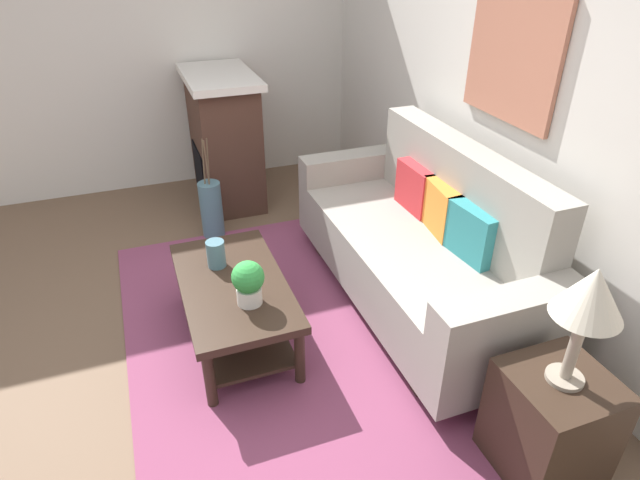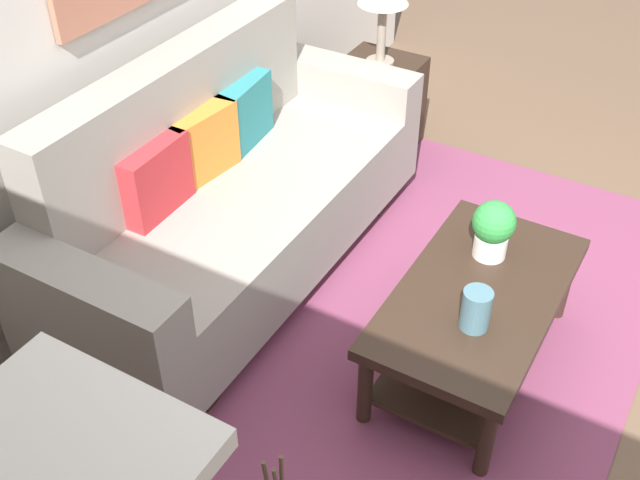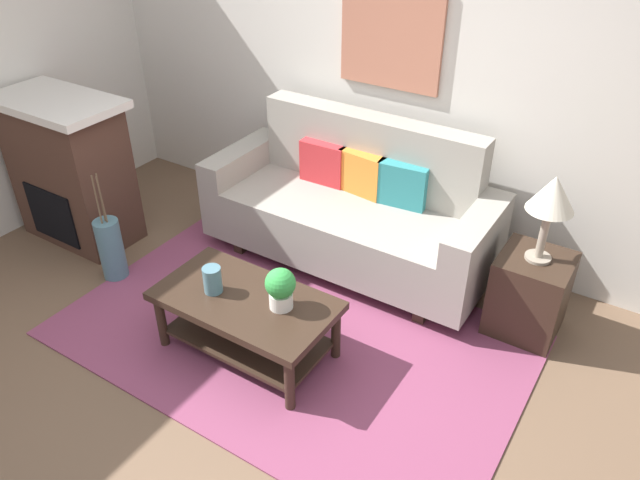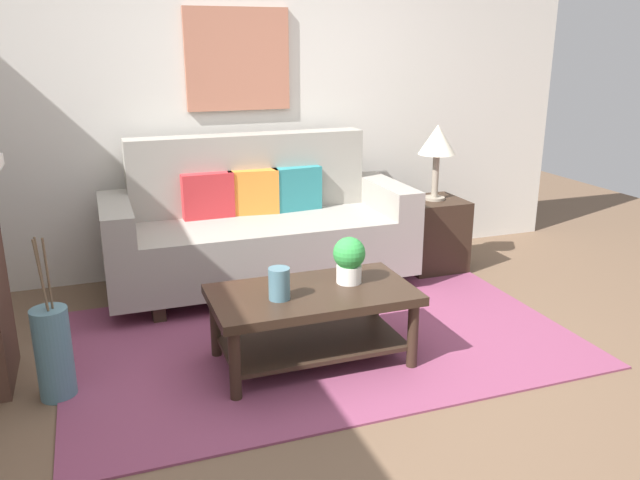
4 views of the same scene
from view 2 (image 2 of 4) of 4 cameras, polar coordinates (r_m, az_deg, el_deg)
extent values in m
plane|color=brown|center=(3.51, 15.41, -8.81)|extent=(9.38, 9.38, 0.00)
cube|color=#843D5B|center=(3.59, 7.89, -6.02)|extent=(2.95, 1.85, 0.01)
cube|color=gray|center=(3.65, -5.78, 1.45)|extent=(1.74, 0.84, 0.40)
cube|color=gray|center=(3.56, -10.56, 9.19)|extent=(1.74, 0.20, 0.56)
cube|color=gray|center=(3.05, -16.36, -6.59)|extent=(0.20, 0.84, 0.60)
cube|color=gray|center=(4.28, 1.63, 9.31)|extent=(0.20, 0.84, 0.60)
cube|color=#332319|center=(3.39, -12.98, -8.89)|extent=(0.08, 0.74, 0.12)
cube|color=#332319|center=(4.32, 0.26, 4.02)|extent=(0.08, 0.74, 0.12)
cube|color=red|center=(3.34, -12.08, 4.40)|extent=(0.36, 0.13, 0.32)
cube|color=orange|center=(3.54, -8.67, 7.03)|extent=(0.37, 0.16, 0.32)
cube|color=teal|center=(3.77, -5.63, 9.33)|extent=(0.37, 0.15, 0.32)
cube|color=#332319|center=(3.17, 11.64, -4.01)|extent=(1.10, 0.60, 0.05)
cube|color=#332319|center=(3.36, 11.03, -7.60)|extent=(0.98, 0.50, 0.02)
cylinder|color=#332319|center=(2.96, 12.25, -14.34)|extent=(0.06, 0.06, 0.38)
cylinder|color=#332319|center=(3.64, 17.63, -3.22)|extent=(0.06, 0.06, 0.38)
cylinder|color=#332319|center=(3.05, 3.35, -10.86)|extent=(0.06, 0.06, 0.38)
cylinder|color=#332319|center=(3.72, 10.34, -0.74)|extent=(0.06, 0.06, 0.38)
cylinder|color=slate|center=(2.94, 11.45, -5.05)|extent=(0.11, 0.11, 0.17)
cylinder|color=white|center=(3.30, 12.46, -0.38)|extent=(0.14, 0.14, 0.10)
sphere|color=green|center=(3.23, 12.75, 1.30)|extent=(0.18, 0.18, 0.18)
cube|color=#332319|center=(4.65, 4.28, 9.78)|extent=(0.44, 0.44, 0.56)
cylinder|color=gray|center=(4.52, 4.46, 13.01)|extent=(0.16, 0.16, 0.02)
cylinder|color=gray|center=(4.45, 4.56, 14.93)|extent=(0.05, 0.05, 0.35)
camera|label=1|loc=(4.89, 32.80, 30.44)|focal=29.90mm
camera|label=3|loc=(4.51, 58.95, 25.60)|focal=34.31mm
camera|label=4|loc=(2.85, 82.17, -14.48)|focal=35.82mm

